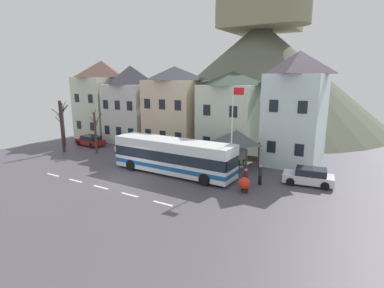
% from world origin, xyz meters
% --- Properties ---
extents(ground_plane, '(40.00, 60.00, 0.07)m').
position_xyz_m(ground_plane, '(0.00, -0.00, -0.03)').
color(ground_plane, '#4E4954').
extents(townhouse_00, '(5.30, 6.96, 10.68)m').
position_xyz_m(townhouse_00, '(-15.57, 12.45, 5.34)').
color(townhouse_00, beige).
rests_on(townhouse_00, ground_plane).
extents(townhouse_01, '(6.05, 5.19, 9.90)m').
position_xyz_m(townhouse_01, '(-9.48, 11.56, 4.95)').
color(townhouse_01, beige).
rests_on(townhouse_01, ground_plane).
extents(townhouse_02, '(6.35, 5.15, 9.67)m').
position_xyz_m(townhouse_02, '(-2.65, 11.54, 4.84)').
color(townhouse_02, beige).
rests_on(townhouse_02, ground_plane).
extents(townhouse_03, '(5.85, 6.04, 9.03)m').
position_xyz_m(townhouse_03, '(4.49, 11.99, 4.51)').
color(townhouse_03, silver).
rests_on(townhouse_03, ground_plane).
extents(townhouse_04, '(5.02, 7.02, 10.89)m').
position_xyz_m(townhouse_04, '(11.12, 12.48, 5.44)').
color(townhouse_04, silver).
rests_on(townhouse_04, ground_plane).
extents(hilltop_castle, '(42.30, 42.30, 25.37)m').
position_xyz_m(hilltop_castle, '(0.00, 33.63, 9.12)').
color(hilltop_castle, '#5B5E4C').
rests_on(hilltop_castle, ground_plane).
extents(transit_bus, '(11.48, 2.80, 3.07)m').
position_xyz_m(transit_bus, '(2.91, 2.97, 1.55)').
color(transit_bus, white).
rests_on(transit_bus, ground_plane).
extents(bus_shelter, '(3.60, 3.60, 3.66)m').
position_xyz_m(bus_shelter, '(7.06, 7.35, 3.01)').
color(bus_shelter, '#473D33').
rests_on(bus_shelter, ground_plane).
extents(parked_car_00, '(4.08, 2.09, 1.27)m').
position_xyz_m(parked_car_00, '(-5.15, 6.69, 0.63)').
color(parked_car_00, silver).
rests_on(parked_car_00, ground_plane).
extents(parked_car_01, '(4.03, 2.29, 1.35)m').
position_xyz_m(parked_car_01, '(13.80, 6.24, 0.66)').
color(parked_car_01, silver).
rests_on(parked_car_01, ground_plane).
extents(parked_car_02, '(4.03, 2.12, 1.27)m').
position_xyz_m(parked_car_02, '(-12.45, 6.99, 0.63)').
color(parked_car_02, maroon).
rests_on(parked_car_02, ground_plane).
extents(pedestrian_00, '(0.35, 0.35, 1.56)m').
position_xyz_m(pedestrian_00, '(9.75, 2.92, 0.91)').
color(pedestrian_00, black).
rests_on(pedestrian_00, ground_plane).
extents(pedestrian_01, '(0.32, 0.33, 1.64)m').
position_xyz_m(pedestrian_01, '(8.11, 5.32, 0.96)').
color(pedestrian_01, '#2D2D38').
rests_on(pedestrian_01, ground_plane).
extents(pedestrian_02, '(0.31, 0.29, 1.66)m').
position_xyz_m(pedestrian_02, '(10.48, 4.14, 0.92)').
color(pedestrian_02, black).
rests_on(pedestrian_02, ground_plane).
extents(public_bench, '(1.66, 0.48, 0.87)m').
position_xyz_m(public_bench, '(7.95, 9.17, 0.47)').
color(public_bench, brown).
rests_on(public_bench, ground_plane).
extents(flagpole, '(0.95, 0.10, 7.71)m').
position_xyz_m(flagpole, '(8.15, 3.85, 4.43)').
color(flagpole, silver).
rests_on(flagpole, ground_plane).
extents(harbour_buoy, '(0.91, 0.91, 1.16)m').
position_xyz_m(harbour_buoy, '(10.01, 2.00, 0.65)').
color(harbour_buoy, black).
rests_on(harbour_buoy, ground_plane).
extents(bare_tree_00, '(1.45, 1.09, 4.88)m').
position_xyz_m(bare_tree_00, '(-8.84, 4.75, 2.50)').
color(bare_tree_00, '#47382D').
rests_on(bare_tree_00, ground_plane).
extents(bare_tree_01, '(1.04, 1.40, 5.86)m').
position_xyz_m(bare_tree_01, '(-12.58, 3.23, 2.98)').
color(bare_tree_01, '#382D28').
rests_on(bare_tree_01, ground_plane).
extents(bare_tree_02, '(1.94, 1.82, 5.48)m').
position_xyz_m(bare_tree_02, '(-15.42, 5.44, 2.80)').
color(bare_tree_02, brown).
rests_on(bare_tree_02, ground_plane).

